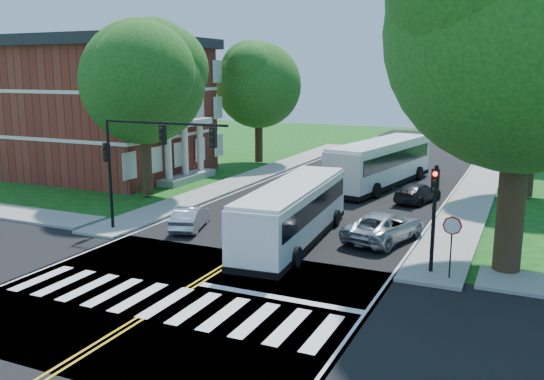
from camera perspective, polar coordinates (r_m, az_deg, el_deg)
The scene contains 23 objects.
ground at distance 21.89m, azimuth -9.71°, elevation -10.49°, with size 140.00×140.00×0.00m, color #114411.
road at distance 37.46m, azimuth 5.88°, elevation -1.03°, with size 14.00×96.00×0.01m, color black.
cross_road at distance 21.88m, azimuth -9.71°, elevation -10.48°, with size 60.00×12.00×0.01m, color black.
center_line at distance 41.18m, azimuth 7.67°, elevation 0.10°, with size 0.36×70.00×0.01m, color gold.
edge_line_w at distance 43.59m, azimuth -0.90°, elevation 0.84°, with size 0.12×70.00×0.01m, color silver.
edge_line_e at distance 39.81m, azimuth 17.07°, elevation -0.72°, with size 0.12×70.00×0.01m, color silver.
crosswalk at distance 21.50m, azimuth -10.47°, elevation -10.89°, with size 12.60×3.00×0.01m, color silver.
stop_bar at distance 21.58m, azimuth 0.59°, elevation -10.60°, with size 6.60×0.40×0.01m, color silver.
sidewalk_nw at distance 46.88m, azimuth -0.99°, elevation 1.68°, with size 2.60×40.00×0.15m, color gray.
sidewalk_ne at distance 42.58m, azimuth 19.62°, elevation -0.02°, with size 2.60×40.00×0.15m, color gray.
tree_ne_big at distance 24.71m, azimuth 23.86°, elevation 14.02°, with size 10.80×10.80×14.91m.
tree_west_near at distance 38.39m, azimuth -12.67°, elevation 10.38°, with size 8.00×8.00×11.40m.
tree_west_far at distance 51.86m, azimuth -1.34°, elevation 10.33°, with size 7.60×7.60×10.67m.
tree_east_mid at distance 40.67m, azimuth 24.80°, elevation 10.13°, with size 8.40×8.40×11.93m.
brick_building at distance 49.77m, azimuth -18.09°, elevation 7.89°, with size 20.00×13.00×10.80m.
signal_nw at distance 29.19m, azimuth -12.47°, elevation 3.88°, with size 7.15×0.46×5.66m.
signal_ne at distance 23.93m, azimuth 15.78°, elevation -1.41°, with size 0.30×0.46×4.40m.
stop_sign at distance 23.61m, azimuth 17.40°, elevation -4.01°, with size 0.76×0.08×2.53m.
bus_lead at distance 27.80m, azimuth 2.13°, elevation -2.18°, with size 3.37×11.42×2.91m.
bus_follow at distance 42.27m, azimuth 10.74°, elevation 2.68°, with size 4.85×13.00×3.30m.
hatchback at distance 30.71m, azimuth -8.10°, elevation -2.71°, with size 1.32×3.78×1.25m, color silver.
suv at distance 28.84m, azimuth 11.07°, elevation -3.57°, with size 2.37×5.14×1.43m, color #A9ABB0.
dark_sedan at distance 37.80m, azimuth 14.23°, elevation -0.26°, with size 1.72×4.22×1.23m, color black.
Camera 1 is at (11.59, -16.67, 8.19)m, focal length 38.00 mm.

